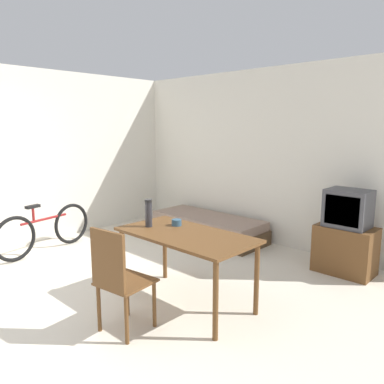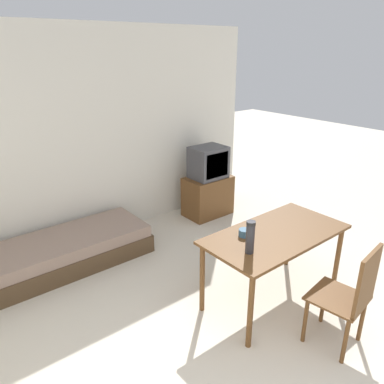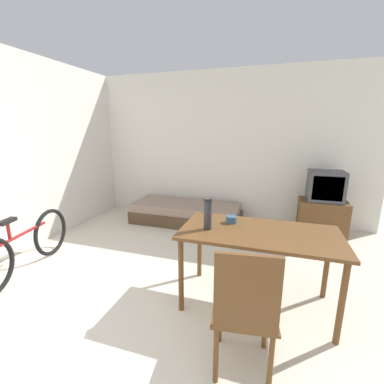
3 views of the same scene
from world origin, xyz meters
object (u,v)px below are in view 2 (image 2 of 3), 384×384
at_px(daybed, 66,252).
at_px(mate_bowl, 244,233).
at_px(thermos_flask, 250,236).
at_px(wooden_chair, 351,294).
at_px(tv, 208,185).
at_px(dining_table, 275,241).

height_order(daybed, mate_bowl, mate_bowl).
xyz_separation_m(daybed, thermos_flask, (0.91, -2.02, 0.74)).
bearing_deg(thermos_flask, wooden_chair, -58.95).
distance_m(tv, thermos_flask, 2.49).
distance_m(daybed, mate_bowl, 2.18).
distance_m(tv, dining_table, 2.16).
xyz_separation_m(dining_table, thermos_flask, (-0.47, -0.09, 0.25)).
bearing_deg(dining_table, mate_bowl, 152.40).
xyz_separation_m(tv, mate_bowl, (-1.15, -1.82, 0.31)).
height_order(dining_table, wooden_chair, wooden_chair).
xyz_separation_m(tv, wooden_chair, (-0.89, -2.79, 0.06)).
bearing_deg(dining_table, daybed, 125.56).
distance_m(wooden_chair, thermos_flask, 0.93).
xyz_separation_m(thermos_flask, mate_bowl, (0.19, 0.24, -0.13)).
bearing_deg(wooden_chair, thermos_flask, 121.05).
height_order(daybed, wooden_chair, wooden_chair).
distance_m(daybed, dining_table, 2.43).
distance_m(daybed, tv, 2.27).
relative_size(daybed, thermos_flask, 6.57).
relative_size(tv, thermos_flask, 3.56).
distance_m(wooden_chair, mate_bowl, 1.03).
relative_size(daybed, dining_table, 1.37).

